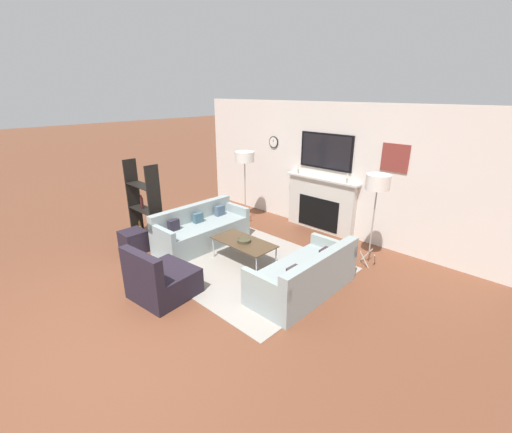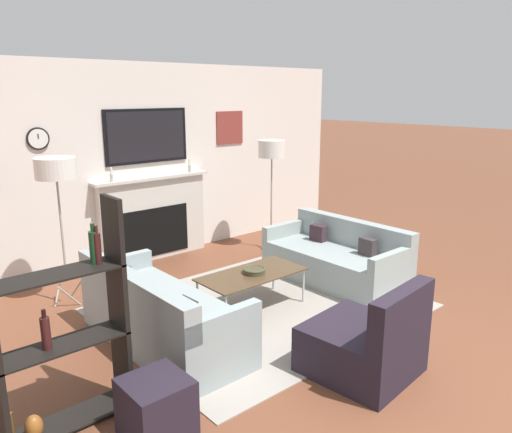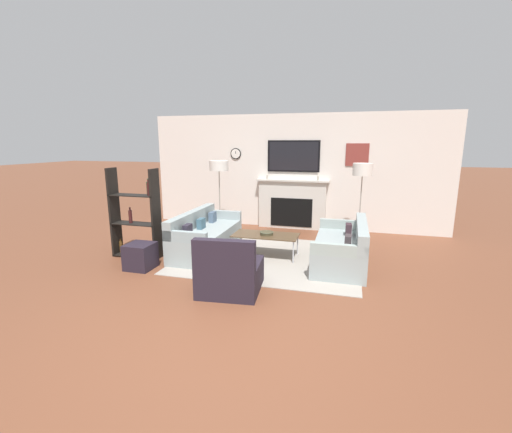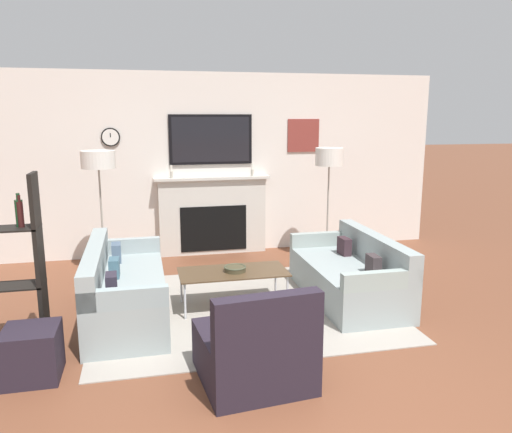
{
  "view_description": "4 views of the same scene",
  "coord_description": "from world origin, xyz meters",
  "px_view_note": "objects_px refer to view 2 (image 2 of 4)",
  "views": [
    {
      "loc": [
        3.85,
        -1.35,
        2.91
      ],
      "look_at": [
        -0.17,
        2.85,
        0.76
      ],
      "focal_mm": 24.0,
      "sensor_mm": 36.0,
      "label": 1
    },
    {
      "loc": [
        -3.38,
        -1.38,
        2.3
      ],
      "look_at": [
        0.15,
        2.67,
        0.96
      ],
      "focal_mm": 35.0,
      "sensor_mm": 36.0,
      "label": 2
    },
    {
      "loc": [
        1.33,
        -3.33,
        2.03
      ],
      "look_at": [
        -0.3,
        2.56,
        0.71
      ],
      "focal_mm": 24.0,
      "sensor_mm": 36.0,
      "label": 3
    },
    {
      "loc": [
        -1.0,
        -2.67,
        2.07
      ],
      "look_at": [
        0.2,
        2.6,
        0.98
      ],
      "focal_mm": 35.0,
      "sensor_mm": 36.0,
      "label": 4
    }
  ],
  "objects_px": {
    "decorative_bowl": "(254,270)",
    "couch_right": "(337,260)",
    "shelf_unit": "(60,331)",
    "couch_left": "(160,316)",
    "coffee_table": "(252,276)",
    "floor_lamp_left": "(56,170)",
    "ottoman": "(156,408)",
    "armchair": "(366,344)",
    "floor_lamp_right": "(272,151)"
  },
  "relations": [
    {
      "from": "decorative_bowl",
      "to": "shelf_unit",
      "type": "xyz_separation_m",
      "value": [
        -2.28,
        -0.61,
        0.28
      ]
    },
    {
      "from": "couch_left",
      "to": "armchair",
      "type": "relative_size",
      "value": 2.08
    },
    {
      "from": "coffee_table",
      "to": "ottoman",
      "type": "xyz_separation_m",
      "value": [
        -1.84,
        -1.14,
        -0.18
      ]
    },
    {
      "from": "coffee_table",
      "to": "floor_lamp_left",
      "type": "height_order",
      "value": "floor_lamp_left"
    },
    {
      "from": "decorative_bowl",
      "to": "couch_right",
      "type": "bearing_deg",
      "value": -1.4
    },
    {
      "from": "floor_lamp_left",
      "to": "floor_lamp_right",
      "type": "height_order",
      "value": "floor_lamp_left"
    },
    {
      "from": "armchair",
      "to": "shelf_unit",
      "type": "distance_m",
      "value": 2.4
    },
    {
      "from": "coffee_table",
      "to": "shelf_unit",
      "type": "height_order",
      "value": "shelf_unit"
    },
    {
      "from": "floor_lamp_right",
      "to": "shelf_unit",
      "type": "bearing_deg",
      "value": -151.76
    },
    {
      "from": "floor_lamp_right",
      "to": "ottoman",
      "type": "height_order",
      "value": "floor_lamp_right"
    },
    {
      "from": "couch_right",
      "to": "ottoman",
      "type": "relative_size",
      "value": 4.19
    },
    {
      "from": "armchair",
      "to": "floor_lamp_right",
      "type": "bearing_deg",
      "value": 60.2
    },
    {
      "from": "floor_lamp_right",
      "to": "ottoman",
      "type": "distance_m",
      "value": 4.53
    },
    {
      "from": "couch_right",
      "to": "shelf_unit",
      "type": "height_order",
      "value": "shelf_unit"
    },
    {
      "from": "decorative_bowl",
      "to": "couch_left",
      "type": "bearing_deg",
      "value": -178.4
    },
    {
      "from": "decorative_bowl",
      "to": "floor_lamp_left",
      "type": "relative_size",
      "value": 0.15
    },
    {
      "from": "couch_left",
      "to": "floor_lamp_right",
      "type": "distance_m",
      "value": 3.41
    },
    {
      "from": "coffee_table",
      "to": "ottoman",
      "type": "distance_m",
      "value": 2.17
    },
    {
      "from": "couch_right",
      "to": "coffee_table",
      "type": "height_order",
      "value": "couch_right"
    },
    {
      "from": "shelf_unit",
      "to": "couch_left",
      "type": "bearing_deg",
      "value": 27.81
    },
    {
      "from": "coffee_table",
      "to": "floor_lamp_right",
      "type": "xyz_separation_m",
      "value": [
        1.64,
        1.47,
        1.09
      ]
    },
    {
      "from": "ottoman",
      "to": "couch_left",
      "type": "bearing_deg",
      "value": 58.35
    },
    {
      "from": "couch_right",
      "to": "shelf_unit",
      "type": "xyz_separation_m",
      "value": [
        -3.61,
        -0.58,
        0.46
      ]
    },
    {
      "from": "armchair",
      "to": "floor_lamp_left",
      "type": "distance_m",
      "value": 3.57
    },
    {
      "from": "shelf_unit",
      "to": "ottoman",
      "type": "distance_m",
      "value": 0.84
    },
    {
      "from": "decorative_bowl",
      "to": "floor_lamp_right",
      "type": "xyz_separation_m",
      "value": [
        1.62,
        1.48,
        1.04
      ]
    },
    {
      "from": "decorative_bowl",
      "to": "floor_lamp_right",
      "type": "bearing_deg",
      "value": 42.44
    },
    {
      "from": "armchair",
      "to": "coffee_table",
      "type": "height_order",
      "value": "armchair"
    },
    {
      "from": "couch_left",
      "to": "floor_lamp_left",
      "type": "xyz_separation_m",
      "value": [
        -0.29,
        1.52,
        1.22
      ]
    },
    {
      "from": "couch_right",
      "to": "shelf_unit",
      "type": "distance_m",
      "value": 3.69
    },
    {
      "from": "decorative_bowl",
      "to": "shelf_unit",
      "type": "bearing_deg",
      "value": -165.0
    },
    {
      "from": "couch_right",
      "to": "floor_lamp_left",
      "type": "relative_size",
      "value": 1.08
    },
    {
      "from": "couch_right",
      "to": "shelf_unit",
      "type": "relative_size",
      "value": 1.11
    },
    {
      "from": "floor_lamp_left",
      "to": "decorative_bowl",
      "type": "bearing_deg",
      "value": -45.17
    },
    {
      "from": "armchair",
      "to": "floor_lamp_left",
      "type": "xyz_separation_m",
      "value": [
        -1.34,
        3.07,
        1.24
      ]
    },
    {
      "from": "armchair",
      "to": "coffee_table",
      "type": "distance_m",
      "value": 1.6
    },
    {
      "from": "couch_right",
      "to": "floor_lamp_left",
      "type": "xyz_separation_m",
      "value": [
        -2.81,
        1.52,
        1.24
      ]
    },
    {
      "from": "couch_right",
      "to": "floor_lamp_left",
      "type": "distance_m",
      "value": 3.43
    },
    {
      "from": "coffee_table",
      "to": "floor_lamp_left",
      "type": "xyz_separation_m",
      "value": [
        -1.46,
        1.47,
        1.12
      ]
    },
    {
      "from": "couch_right",
      "to": "coffee_table",
      "type": "relative_size",
      "value": 1.52
    },
    {
      "from": "couch_left",
      "to": "shelf_unit",
      "type": "bearing_deg",
      "value": -152.19
    },
    {
      "from": "couch_right",
      "to": "floor_lamp_right",
      "type": "height_order",
      "value": "floor_lamp_right"
    },
    {
      "from": "coffee_table",
      "to": "floor_lamp_right",
      "type": "distance_m",
      "value": 2.46
    },
    {
      "from": "couch_right",
      "to": "ottoman",
      "type": "distance_m",
      "value": 3.37
    },
    {
      "from": "couch_left",
      "to": "armchair",
      "type": "distance_m",
      "value": 1.87
    },
    {
      "from": "floor_lamp_left",
      "to": "ottoman",
      "type": "bearing_deg",
      "value": -98.29
    },
    {
      "from": "floor_lamp_right",
      "to": "ottoman",
      "type": "bearing_deg",
      "value": -143.13
    },
    {
      "from": "shelf_unit",
      "to": "decorative_bowl",
      "type": "bearing_deg",
      "value": 15.0
    },
    {
      "from": "decorative_bowl",
      "to": "shelf_unit",
      "type": "distance_m",
      "value": 2.37
    },
    {
      "from": "coffee_table",
      "to": "floor_lamp_right",
      "type": "height_order",
      "value": "floor_lamp_right"
    }
  ]
}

